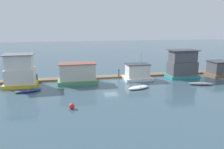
{
  "coord_description": "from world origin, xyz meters",
  "views": [
    {
      "loc": [
        -7.83,
        -37.18,
        9.82
      ],
      "look_at": [
        0.0,
        -1.0,
        1.4
      ],
      "focal_mm": 35.0,
      "sensor_mm": 36.0,
      "label": 1
    }
  ],
  "objects_px": {
    "houseboat_green": "(77,73)",
    "houseboat_brown": "(224,68)",
    "dinghy_white": "(138,87)",
    "mooring_post_near_left": "(119,74)",
    "houseboat_white": "(137,72)",
    "dinghy_grey": "(201,84)",
    "dinghy_navy": "(28,91)",
    "buoy_red": "(72,106)",
    "mooring_post_centre": "(83,74)",
    "mooring_post_far_right": "(37,78)",
    "houseboat_yellow": "(20,72)",
    "houseboat_teal": "(182,65)"
  },
  "relations": [
    {
      "from": "houseboat_brown",
      "to": "dinghy_white",
      "type": "distance_m",
      "value": 20.66
    },
    {
      "from": "houseboat_white",
      "to": "houseboat_brown",
      "type": "xyz_separation_m",
      "value": [
        18.14,
        -0.27,
        0.04
      ]
    },
    {
      "from": "houseboat_yellow",
      "to": "dinghy_navy",
      "type": "bearing_deg",
      "value": -66.32
    },
    {
      "from": "houseboat_brown",
      "to": "buoy_red",
      "type": "xyz_separation_m",
      "value": [
        -30.47,
        -11.86,
        -1.04
      ]
    },
    {
      "from": "houseboat_yellow",
      "to": "mooring_post_far_right",
      "type": "distance_m",
      "value": 3.25
    },
    {
      "from": "mooring_post_centre",
      "to": "mooring_post_near_left",
      "type": "distance_m",
      "value": 6.72
    },
    {
      "from": "houseboat_green",
      "to": "dinghy_grey",
      "type": "xyz_separation_m",
      "value": [
        20.04,
        -5.81,
        -1.42
      ]
    },
    {
      "from": "dinghy_navy",
      "to": "mooring_post_centre",
      "type": "relative_size",
      "value": 1.88
    },
    {
      "from": "houseboat_green",
      "to": "mooring_post_centre",
      "type": "bearing_deg",
      "value": 56.59
    },
    {
      "from": "houseboat_white",
      "to": "mooring_post_near_left",
      "type": "distance_m",
      "value": 3.49
    },
    {
      "from": "houseboat_green",
      "to": "buoy_red",
      "type": "xyz_separation_m",
      "value": [
        -1.45,
        -12.02,
        -1.32
      ]
    },
    {
      "from": "dinghy_white",
      "to": "houseboat_brown",
      "type": "bearing_deg",
      "value": 15.49
    },
    {
      "from": "houseboat_green",
      "to": "mooring_post_near_left",
      "type": "height_order",
      "value": "houseboat_green"
    },
    {
      "from": "dinghy_navy",
      "to": "dinghy_white",
      "type": "relative_size",
      "value": 1.05
    },
    {
      "from": "mooring_post_near_left",
      "to": "dinghy_white",
      "type": "bearing_deg",
      "value": -78.9
    },
    {
      "from": "houseboat_brown",
      "to": "buoy_red",
      "type": "distance_m",
      "value": 32.72
    },
    {
      "from": "dinghy_white",
      "to": "buoy_red",
      "type": "distance_m",
      "value": 12.35
    },
    {
      "from": "mooring_post_near_left",
      "to": "houseboat_yellow",
      "type": "bearing_deg",
      "value": -174.83
    },
    {
      "from": "mooring_post_centre",
      "to": "buoy_red",
      "type": "distance_m",
      "value": 13.8
    },
    {
      "from": "dinghy_grey",
      "to": "buoy_red",
      "type": "relative_size",
      "value": 6.1
    },
    {
      "from": "houseboat_white",
      "to": "dinghy_navy",
      "type": "height_order",
      "value": "houseboat_white"
    },
    {
      "from": "houseboat_white",
      "to": "mooring_post_centre",
      "type": "height_order",
      "value": "houseboat_white"
    },
    {
      "from": "dinghy_navy",
      "to": "mooring_post_near_left",
      "type": "distance_m",
      "value": 16.23
    },
    {
      "from": "mooring_post_near_left",
      "to": "buoy_red",
      "type": "height_order",
      "value": "mooring_post_near_left"
    },
    {
      "from": "dinghy_navy",
      "to": "dinghy_white",
      "type": "distance_m",
      "value": 16.88
    },
    {
      "from": "houseboat_green",
      "to": "mooring_post_far_right",
      "type": "bearing_deg",
      "value": 167.39
    },
    {
      "from": "dinghy_grey",
      "to": "mooring_post_centre",
      "type": "relative_size",
      "value": 1.92
    },
    {
      "from": "houseboat_green",
      "to": "mooring_post_centre",
      "type": "relative_size",
      "value": 3.1
    },
    {
      "from": "houseboat_white",
      "to": "dinghy_white",
      "type": "xyz_separation_m",
      "value": [
        -1.74,
        -5.78,
        -1.14
      ]
    },
    {
      "from": "mooring_post_centre",
      "to": "houseboat_white",
      "type": "bearing_deg",
      "value": -8.25
    },
    {
      "from": "mooring_post_far_right",
      "to": "mooring_post_centre",
      "type": "distance_m",
      "value": 7.9
    },
    {
      "from": "mooring_post_far_right",
      "to": "mooring_post_centre",
      "type": "bearing_deg",
      "value": 0.0
    },
    {
      "from": "mooring_post_far_right",
      "to": "houseboat_green",
      "type": "bearing_deg",
      "value": -12.61
    },
    {
      "from": "dinghy_navy",
      "to": "mooring_post_centre",
      "type": "xyz_separation_m",
      "value": [
        8.63,
        5.25,
        0.89
      ]
    },
    {
      "from": "dinghy_navy",
      "to": "dinghy_white",
      "type": "bearing_deg",
      "value": -6.67
    },
    {
      "from": "houseboat_white",
      "to": "mooring_post_centre",
      "type": "bearing_deg",
      "value": 171.75
    },
    {
      "from": "dinghy_white",
      "to": "buoy_red",
      "type": "relative_size",
      "value": 5.67
    },
    {
      "from": "dinghy_navy",
      "to": "houseboat_white",
      "type": "bearing_deg",
      "value": 11.67
    },
    {
      "from": "buoy_red",
      "to": "houseboat_white",
      "type": "bearing_deg",
      "value": 44.53
    },
    {
      "from": "houseboat_green",
      "to": "dinghy_navy",
      "type": "distance_m",
      "value": 8.6
    },
    {
      "from": "mooring_post_centre",
      "to": "dinghy_navy",
      "type": "bearing_deg",
      "value": -148.68
    },
    {
      "from": "dinghy_navy",
      "to": "dinghy_grey",
      "type": "relative_size",
      "value": 0.98
    },
    {
      "from": "houseboat_white",
      "to": "dinghy_grey",
      "type": "xyz_separation_m",
      "value": [
        9.16,
        -5.91,
        -1.11
      ]
    },
    {
      "from": "houseboat_brown",
      "to": "mooring_post_centre",
      "type": "distance_m",
      "value": 28.06
    },
    {
      "from": "houseboat_teal",
      "to": "dinghy_navy",
      "type": "height_order",
      "value": "houseboat_teal"
    },
    {
      "from": "dinghy_white",
      "to": "mooring_post_near_left",
      "type": "relative_size",
      "value": 2.16
    },
    {
      "from": "dinghy_white",
      "to": "dinghy_grey",
      "type": "xyz_separation_m",
      "value": [
        10.89,
        -0.13,
        0.03
      ]
    },
    {
      "from": "houseboat_yellow",
      "to": "houseboat_brown",
      "type": "height_order",
      "value": "houseboat_brown"
    },
    {
      "from": "houseboat_yellow",
      "to": "mooring_post_near_left",
      "type": "bearing_deg",
      "value": 5.17
    },
    {
      "from": "houseboat_green",
      "to": "houseboat_brown",
      "type": "relative_size",
      "value": 0.98
    }
  ]
}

